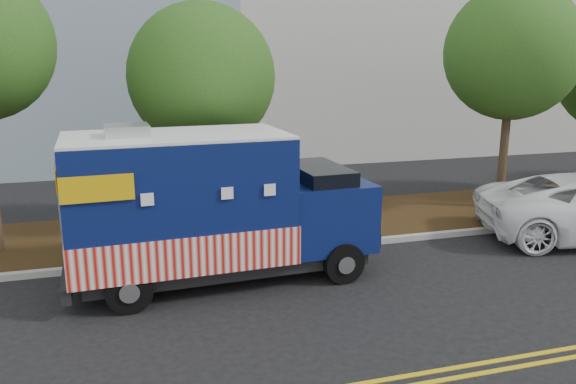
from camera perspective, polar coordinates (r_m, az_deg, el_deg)
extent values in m
plane|color=black|center=(12.52, -2.29, -8.62)|extent=(120.00, 120.00, 0.00)
cube|color=#9E9E99|center=(13.77, -3.71, -6.21)|extent=(120.00, 0.18, 0.15)
cube|color=black|center=(15.72, -5.37, -3.71)|extent=(120.00, 4.00, 0.15)
cylinder|color=#38281C|center=(15.49, -8.40, 1.88)|extent=(0.26, 0.26, 3.26)
sphere|color=#274E16|center=(15.19, -8.75, 11.51)|extent=(3.85, 3.85, 3.85)
cylinder|color=#38281C|center=(18.49, 21.06, 3.96)|extent=(0.26, 0.26, 3.87)
sphere|color=#274E16|center=(18.28, 21.86, 13.05)|extent=(3.98, 3.98, 3.98)
cube|color=#473828|center=(13.54, -10.79, -1.78)|extent=(0.06, 0.06, 2.40)
cube|color=black|center=(12.39, -6.35, -6.73)|extent=(6.00, 2.31, 0.30)
cube|color=#0B174F|center=(11.81, -11.03, -0.53)|extent=(4.55, 2.65, 2.53)
cube|color=#B5140B|center=(12.05, -10.83, -4.67)|extent=(4.60, 2.72, 0.79)
cube|color=white|center=(11.57, -11.31, 5.66)|extent=(4.55, 2.65, 0.06)
cube|color=#B7B7BA|center=(11.46, -16.07, 6.02)|extent=(0.89, 0.89, 0.23)
cube|color=#0B174F|center=(12.76, 3.29, -1.94)|extent=(2.01, 2.36, 1.48)
cube|color=black|center=(12.57, 3.11, 1.15)|extent=(1.16, 2.11, 0.69)
cube|color=black|center=(13.29, 7.14, -3.62)|extent=(0.19, 2.11, 0.32)
cube|color=black|center=(12.15, -21.45, -7.89)|extent=(0.31, 2.38, 0.30)
cube|color=#B7B7BA|center=(11.71, -21.91, -1.13)|extent=(0.14, 1.90, 2.00)
cube|color=#B7B7BA|center=(13.05, -10.47, 1.07)|extent=(1.90, 0.14, 1.16)
cube|color=#E1AE0B|center=(10.35, -18.83, 0.31)|extent=(1.27, 0.09, 0.47)
cube|color=#E1AE0B|center=(12.82, -18.99, 2.73)|extent=(1.27, 0.09, 0.47)
cylinder|color=black|center=(12.14, 5.64, -7.16)|extent=(0.90, 0.34, 0.89)
cylinder|color=black|center=(14.01, 1.96, -4.25)|extent=(0.90, 0.34, 0.89)
cylinder|color=black|center=(11.15, -15.85, -9.56)|extent=(0.90, 0.34, 0.89)
cylinder|color=black|center=(13.16, -16.46, -6.01)|extent=(0.90, 0.34, 0.89)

